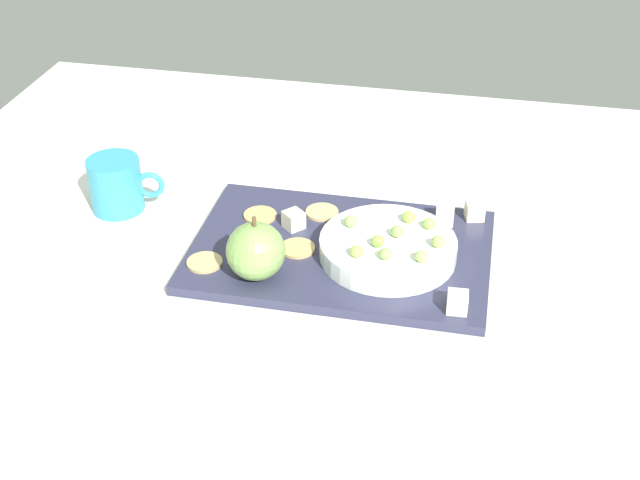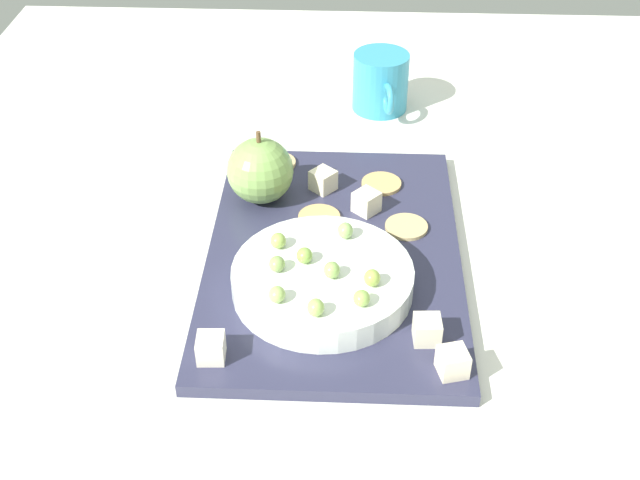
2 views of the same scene
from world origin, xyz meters
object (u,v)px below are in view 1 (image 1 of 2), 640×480
Objects in this scene: cheese_cube_1 at (294,220)px; cheese_cube_2 at (457,302)px; grape_1 at (438,241)px; apple_whole at (256,251)px; platter at (341,252)px; cracker_1 at (260,215)px; serving_dish at (388,248)px; grape_6 at (397,231)px; grape_8 at (351,221)px; cheese_cube_0 at (445,215)px; grape_5 at (429,224)px; cracker_3 at (205,262)px; cheese_cube_4 at (475,211)px; grape_4 at (386,254)px; cracker_2 at (297,248)px; grape_7 at (422,256)px; grape_0 at (409,217)px; grape_3 at (357,251)px; grape_2 at (378,241)px; cheese_cube_3 at (255,236)px; cracker_0 at (322,212)px; cup at (117,185)px.

cheese_cube_2 is at bearing 149.18° from cheese_cube_1.
apple_whole is at bearing 18.27° from grape_1.
cracker_1 is at bearing -23.10° from platter.
grape_1 is at bearing -70.27° from cheese_cube_2.
grape_6 is at bearing -137.02° from serving_dish.
grape_8 is at bearing -10.40° from grape_6.
cheese_cube_1 is (19.61, 5.37, 0.00)cm from cheese_cube_0.
grape_5 is at bearing -143.51° from grape_6.
grape_5 is at bearing -159.63° from cracker_3.
cheese_cube_0 is (-21.54, -16.98, -2.44)cm from apple_whole.
grape_4 reaches higher than cheese_cube_4.
grape_8 is (15.38, 9.47, 2.15)cm from cheese_cube_4.
serving_dish is 11.50cm from cheese_cube_0.
platter is 8.47× the size of cracker_2.
grape_7 is (-17.80, 8.11, 2.09)cm from cheese_cube_1.
grape_0 is 1.00× the size of grape_7.
platter is 22.64× the size of grape_3.
serving_dish is at bearing -121.95° from grape_2.
cheese_cube_3 is at bearing 23.39° from cheese_cube_0.
grape_3 is (-6.96, 12.92, 3.09)cm from cracker_0.
cheese_cube_0 reaches higher than cracker_3.
cup reaches higher than grape_1.
cheese_cube_3 is 18.00cm from grape_4.
platter is at bearing 1.35° from grape_6.
grape_2 is (7.47, 11.34, 2.11)cm from cheese_cube_0.
grape_1 reaches higher than cracker_3.
grape_6 is (-0.99, -0.92, 2.06)cm from serving_dish.
serving_dish is 10.28× the size of grape_0.
grape_1 is (-4.25, 4.98, 0.00)cm from grape_0.
apple_whole is at bearing 42.22° from platter.
cheese_cube_2 is (-3.07, 18.90, 0.00)cm from cheese_cube_0.
grape_3 reaches higher than cheese_cube_2.
platter is 19.72cm from cheese_cube_4.
cracker_0 is 14.08cm from grape_2.
grape_4 and grape_7 have the same top height.
cheese_cube_1 is at bearing -24.49° from grape_7.
grape_3 is (9.52, 4.11, -0.06)cm from grape_1.
cheese_cube_1 is 26.41cm from cheese_cube_2.
cheese_cube_1 and cheese_cube_3 have the same top height.
grape_8 is at bearing -136.68° from apple_whole.
cheese_cube_4 is 1.41× the size of grape_2.
grape_0 is 3.85cm from grape_6.
cheese_cube_4 is at bearing -131.60° from serving_dish.
cracker_0 is 2.67× the size of grape_2.
cheese_cube_4 is 0.23× the size of cup.
cracker_2 is at bearing -10.79° from grape_7.
grape_0 is at bearing -158.00° from cracker_2.
cheese_cube_0 is (-12.55, -8.83, 1.86)cm from platter.
cup is at bearing -16.45° from grape_3.
grape_2 is at bearing 153.72° from platter.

